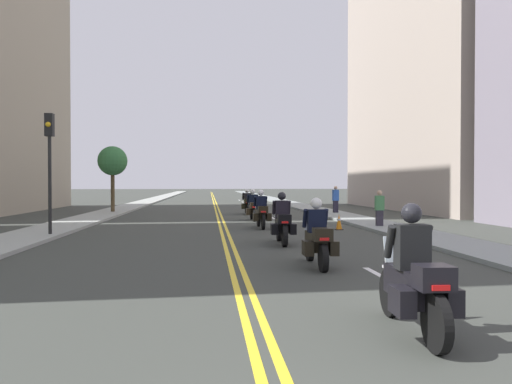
# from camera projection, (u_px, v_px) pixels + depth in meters

# --- Properties ---
(ground_plane) EXTENTS (264.00, 264.00, 0.00)m
(ground_plane) POSITION_uv_depth(u_px,v_px,m) (215.00, 203.00, 49.69)
(ground_plane) COLOR #363933
(sidewalk_left) EXTENTS (2.21, 144.00, 0.12)m
(sidewalk_left) POSITION_uv_depth(u_px,v_px,m) (144.00, 202.00, 49.04)
(sidewalk_left) COLOR #949891
(sidewalk_left) RESTS_ON ground
(sidewalk_right) EXTENTS (2.21, 144.00, 0.12)m
(sidewalk_right) POSITION_uv_depth(u_px,v_px,m) (284.00, 202.00, 50.34)
(sidewalk_right) COLOR gray
(sidewalk_right) RESTS_ON ground
(centreline_yellow_inner) EXTENTS (0.12, 132.00, 0.01)m
(centreline_yellow_inner) POSITION_uv_depth(u_px,v_px,m) (214.00, 203.00, 49.68)
(centreline_yellow_inner) COLOR yellow
(centreline_yellow_inner) RESTS_ON ground
(centreline_yellow_outer) EXTENTS (0.12, 132.00, 0.01)m
(centreline_yellow_outer) POSITION_uv_depth(u_px,v_px,m) (216.00, 203.00, 49.70)
(centreline_yellow_outer) COLOR yellow
(centreline_yellow_outer) RESTS_ON ground
(lane_dashes_white) EXTENTS (0.14, 56.40, 0.01)m
(lane_dashes_white) POSITION_uv_depth(u_px,v_px,m) (266.00, 214.00, 31.05)
(lane_dashes_white) COLOR silver
(lane_dashes_white) RESTS_ON ground
(building_right_1) EXTENTS (7.22, 21.27, 26.41)m
(building_right_1) POSITION_uv_depth(u_px,v_px,m) (436.00, 29.00, 36.81)
(building_right_1) COLOR #B0A092
(building_right_1) RESTS_ON ground
(motorcycle_0) EXTENTS (0.77, 2.26, 1.65)m
(motorcycle_0) POSITION_uv_depth(u_px,v_px,m) (414.00, 281.00, 6.27)
(motorcycle_0) COLOR black
(motorcycle_0) RESTS_ON ground
(motorcycle_1) EXTENTS (0.77, 2.20, 1.58)m
(motorcycle_1) POSITION_uv_depth(u_px,v_px,m) (317.00, 239.00, 11.44)
(motorcycle_1) COLOR black
(motorcycle_1) RESTS_ON ground
(motorcycle_2) EXTENTS (0.77, 2.24, 1.64)m
(motorcycle_2) POSITION_uv_depth(u_px,v_px,m) (282.00, 223.00, 15.71)
(motorcycle_2) COLOR black
(motorcycle_2) RESTS_ON ground
(motorcycle_3) EXTENTS (0.77, 2.16, 1.64)m
(motorcycle_3) POSITION_uv_depth(u_px,v_px,m) (261.00, 212.00, 21.35)
(motorcycle_3) COLOR black
(motorcycle_3) RESTS_ON ground
(motorcycle_4) EXTENTS (0.76, 2.20, 1.62)m
(motorcycle_4) POSITION_uv_depth(u_px,v_px,m) (253.00, 208.00, 25.77)
(motorcycle_4) COLOR black
(motorcycle_4) RESTS_ON ground
(motorcycle_5) EXTENTS (0.76, 2.13, 1.59)m
(motorcycle_5) POSITION_uv_depth(u_px,v_px,m) (247.00, 204.00, 31.19)
(motorcycle_5) COLOR black
(motorcycle_5) RESTS_ON ground
(traffic_cone_0) EXTENTS (0.31, 0.31, 0.66)m
(traffic_cone_0) POSITION_uv_depth(u_px,v_px,m) (339.00, 222.00, 20.66)
(traffic_cone_0) COLOR black
(traffic_cone_0) RESTS_ON ground
(traffic_light_near) EXTENTS (0.28, 0.38, 4.37)m
(traffic_light_near) POSITION_uv_depth(u_px,v_px,m) (50.00, 151.00, 17.70)
(traffic_light_near) COLOR black
(traffic_light_near) RESTS_ON ground
(pedestrian_0) EXTENTS (0.37, 0.23, 1.62)m
(pedestrian_0) POSITION_uv_depth(u_px,v_px,m) (379.00, 209.00, 21.20)
(pedestrian_0) COLOR #2B2832
(pedestrian_0) RESTS_ON ground
(pedestrian_1) EXTENTS (0.40, 0.30, 1.75)m
(pedestrian_1) POSITION_uv_depth(u_px,v_px,m) (336.00, 200.00, 30.91)
(pedestrian_1) COLOR #262434
(pedestrian_1) RESTS_ON ground
(street_tree_0) EXTENTS (1.87, 1.87, 4.29)m
(street_tree_0) POSITION_uv_depth(u_px,v_px,m) (113.00, 162.00, 32.02)
(street_tree_0) COLOR #4B3C25
(street_tree_0) RESTS_ON ground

